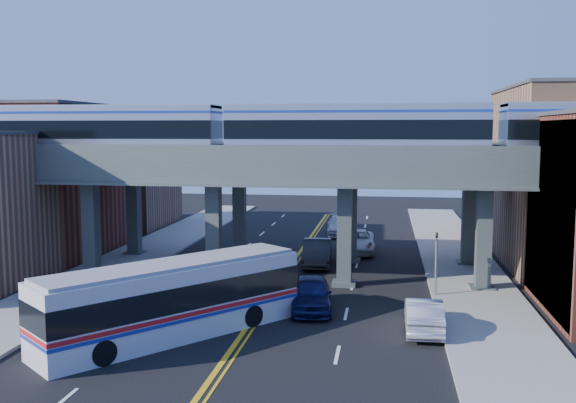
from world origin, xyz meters
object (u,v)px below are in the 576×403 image
at_px(car_lane_b, 317,253).
at_px(car_lane_c, 356,241).
at_px(transit_train, 355,130).
at_px(traffic_signal, 436,257).
at_px(car_parked_curb, 424,315).
at_px(car_lane_a, 311,294).
at_px(stop_sign, 268,273).
at_px(car_lane_d, 340,226).
at_px(transit_bus, 173,300).

height_order(car_lane_b, car_lane_c, car_lane_b).
relative_size(transit_train, traffic_signal, 11.37).
height_order(transit_train, car_parked_curb, transit_train).
bearing_deg(car_lane_a, stop_sign, 160.09).
distance_m(stop_sign, car_lane_b, 10.54).
distance_m(traffic_signal, car_lane_d, 21.63).
xyz_separation_m(transit_bus, car_parked_curb, (11.18, 2.43, -0.89)).
relative_size(transit_train, transit_bus, 4.06).
bearing_deg(car_lane_d, transit_train, -88.13).
height_order(transit_train, car_lane_a, transit_train).
relative_size(car_lane_a, car_lane_b, 0.94).
xyz_separation_m(traffic_signal, car_parked_curb, (-0.99, -6.27, -1.52)).
distance_m(stop_sign, car_lane_d, 23.62).
relative_size(car_lane_b, car_lane_d, 0.96).
xyz_separation_m(car_lane_b, car_lane_d, (0.67, 13.11, -0.07)).
xyz_separation_m(traffic_signal, transit_bus, (-12.17, -8.70, -0.63)).
distance_m(traffic_signal, car_lane_b, 10.56).
xyz_separation_m(transit_train, transit_bus, (-7.53, -10.70, -7.58)).
bearing_deg(car_parked_curb, car_lane_c, -77.77).
distance_m(traffic_signal, car_parked_curb, 6.52).
bearing_deg(car_lane_b, traffic_signal, -48.37).
height_order(transit_train, transit_bus, transit_train).
relative_size(transit_train, stop_sign, 17.73).
relative_size(stop_sign, car_parked_curb, 0.56).
xyz_separation_m(car_lane_a, car_lane_d, (-0.20, 24.07, -0.05)).
relative_size(stop_sign, car_lane_d, 0.47).
xyz_separation_m(car_lane_c, car_lane_d, (-1.74, 7.95, -0.03)).
xyz_separation_m(car_lane_d, car_parked_curb, (5.73, -26.77, -0.03)).
height_order(car_lane_c, car_lane_d, car_lane_c).
bearing_deg(stop_sign, transit_train, 49.58).
distance_m(stop_sign, car_parked_curb, 8.61).
bearing_deg(car_lane_c, stop_sign, -106.53).
height_order(transit_bus, car_lane_c, transit_bus).
relative_size(car_lane_c, car_lane_d, 1.08).
bearing_deg(traffic_signal, car_lane_d, 108.16).
bearing_deg(transit_train, transit_bus, -125.14).
distance_m(transit_train, car_lane_c, 13.50).
distance_m(transit_train, car_lane_b, 10.33).
relative_size(transit_train, car_parked_curb, 9.84).
distance_m(stop_sign, car_lane_a, 2.60).
xyz_separation_m(transit_bus, car_lane_c, (7.19, 21.26, -0.83)).
bearing_deg(car_lane_d, traffic_signal, -76.40).
bearing_deg(car_lane_b, car_lane_a, -88.81).
bearing_deg(car_lane_c, car_lane_a, -97.85).
bearing_deg(transit_bus, transit_train, 4.34).
xyz_separation_m(traffic_signal, car_lane_c, (-4.99, 12.56, -1.47)).
height_order(traffic_signal, transit_bus, traffic_signal).
bearing_deg(car_parked_curb, stop_sign, -22.18).
bearing_deg(traffic_signal, car_parked_curb, -99.01).
bearing_deg(transit_bus, stop_sign, 9.62).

